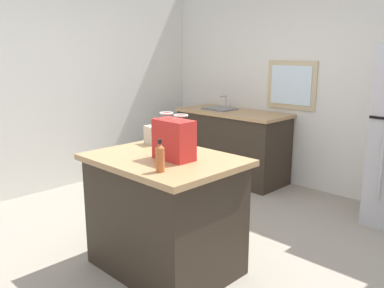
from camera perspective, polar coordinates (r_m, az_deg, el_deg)
name	(u,v)px	position (r m, az deg, el deg)	size (l,w,h in m)	color
ground	(190,256)	(3.52, -0.29, -15.60)	(5.97, 5.97, 0.00)	#9E9384
back_wall	(330,81)	(5.06, 18.91, 8.37)	(4.98, 0.13, 2.69)	silver
left_wall	(42,81)	(5.17, -20.52, 8.35)	(0.10, 4.70, 2.69)	silver
kitchen_island	(165,213)	(3.17, -3.85, -9.75)	(1.13, 0.85, 0.91)	#33281E
sink_counter	(231,144)	(5.46, 5.59, 0.01)	(1.53, 0.66, 1.10)	#33281E
shopping_bag	(174,139)	(2.92, -2.58, 0.66)	(0.31, 0.17, 0.34)	red
small_box	(153,135)	(3.44, -5.59, 1.25)	(0.16, 0.09, 0.15)	beige
bottle	(160,157)	(2.63, -4.54, -1.91)	(0.06, 0.06, 0.22)	#C66633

